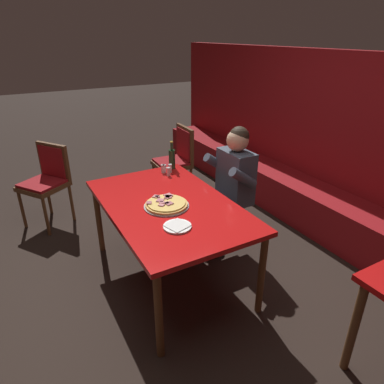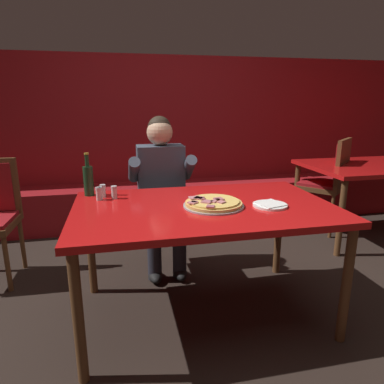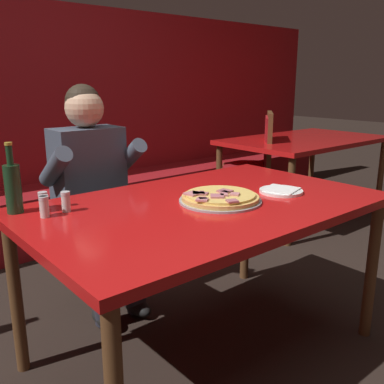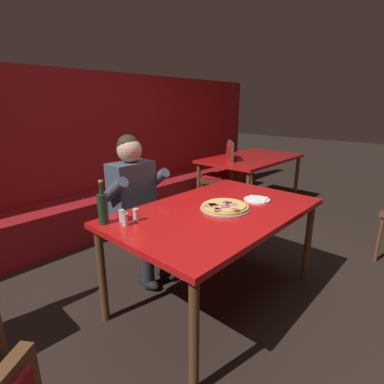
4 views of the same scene
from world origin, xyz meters
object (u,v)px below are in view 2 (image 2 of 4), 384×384
plate_white_paper (270,205)px  shaker_black_pepper (114,193)px  main_dining_table (204,215)px  shaker_red_pepper_flakes (99,194)px  background_dining_table (382,171)px  dining_chair_by_booth (329,178)px  diner_seated_blue_shirt (162,188)px  beer_bottle (88,180)px  shaker_oregano (103,192)px  shaker_parmesan (100,194)px  pizza (213,203)px

plate_white_paper → shaker_black_pepper: shaker_black_pepper is taller
main_dining_table → shaker_black_pepper: bearing=154.2°
shaker_red_pepper_flakes → shaker_black_pepper: size_ratio=1.00×
background_dining_table → plate_white_paper: bearing=-147.5°
plate_white_paper → dining_chair_by_booth: bearing=45.6°
plate_white_paper → shaker_black_pepper: (-0.93, 0.37, 0.03)m
diner_seated_blue_shirt → background_dining_table: (2.33, 0.29, -0.01)m
shaker_red_pepper_flakes → shaker_black_pepper: same height
beer_bottle → shaker_black_pepper: (0.17, -0.12, -0.07)m
shaker_black_pepper → shaker_oregano: bearing=143.4°
shaker_oregano → shaker_parmesan: 0.06m
main_dining_table → plate_white_paper: 0.41m
plate_white_paper → background_dining_table: size_ratio=0.13×
dining_chair_by_booth → shaker_parmesan: bearing=-157.6°
plate_white_paper → shaker_black_pepper: size_ratio=2.44×
shaker_parmesan → dining_chair_by_booth: bearing=22.4°
diner_seated_blue_shirt → background_dining_table: diner_seated_blue_shirt is taller
shaker_red_pepper_flakes → dining_chair_by_booth: dining_chair_by_booth is taller
pizza → dining_chair_by_booth: 2.08m
beer_bottle → main_dining_table: bearing=-28.5°
shaker_parmesan → background_dining_table: 2.90m
plate_white_paper → shaker_oregano: (-1.01, 0.43, 0.03)m
pizza → diner_seated_blue_shirt: bearing=105.8°
shaker_oregano → diner_seated_blue_shirt: size_ratio=0.07×
main_dining_table → shaker_red_pepper_flakes: size_ratio=18.54×
shaker_oregano → shaker_parmesan: (-0.02, -0.06, 0.00)m
beer_bottle → diner_seated_blue_shirt: bearing=32.1°
pizza → diner_seated_blue_shirt: size_ratio=0.29×
pizza → shaker_black_pepper: shaker_black_pepper is taller
pizza → dining_chair_by_booth: bearing=37.4°
plate_white_paper → shaker_parmesan: (-1.03, 0.37, 0.03)m
shaker_black_pepper → background_dining_table: (2.70, 0.75, -0.11)m
background_dining_table → shaker_black_pepper: bearing=-164.4°
main_dining_table → shaker_red_pepper_flakes: bearing=158.9°
shaker_black_pepper → dining_chair_by_booth: 2.44m
main_dining_table → shaker_red_pepper_flakes: shaker_red_pepper_flakes is taller
beer_bottle → dining_chair_by_booth: size_ratio=0.29×
shaker_parmesan → diner_seated_blue_shirt: size_ratio=0.07×
beer_bottle → shaker_red_pepper_flakes: size_ratio=3.40×
main_dining_table → dining_chair_by_booth: dining_chair_by_booth is taller
plate_white_paper → shaker_parmesan: size_ratio=2.44×
plate_white_paper → diner_seated_blue_shirt: diner_seated_blue_shirt is taller
shaker_parmesan → background_dining_table: size_ratio=0.05×
shaker_oregano → diner_seated_blue_shirt: diner_seated_blue_shirt is taller
shaker_black_pepper → main_dining_table: bearing=-25.8°
shaker_red_pepper_flakes → plate_white_paper: bearing=-19.2°
main_dining_table → pizza: (0.05, -0.04, 0.09)m
beer_bottle → shaker_black_pepper: beer_bottle is taller
main_dining_table → dining_chair_by_booth: 2.09m
pizza → beer_bottle: size_ratio=1.27×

